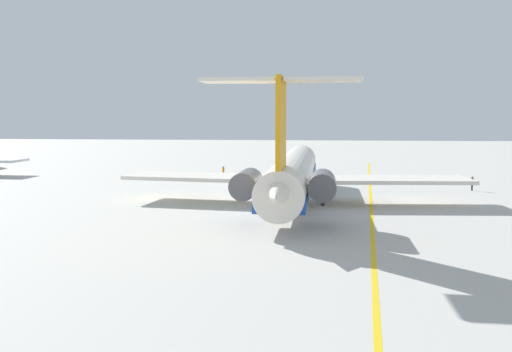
% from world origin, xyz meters
% --- Properties ---
extents(ground, '(306.35, 306.35, 0.00)m').
position_xyz_m(ground, '(0.00, 0.00, 0.00)').
color(ground, '#B7B5AD').
extents(main_jetliner, '(41.91, 37.28, 12.22)m').
position_xyz_m(main_jetliner, '(-4.34, 12.49, 3.33)').
color(main_jetliner, silver).
rests_on(main_jetliner, ground).
extents(ground_crew_near_nose, '(0.30, 0.38, 1.78)m').
position_xyz_m(ground_crew_near_nose, '(19.67, 23.70, 1.13)').
color(ground_crew_near_nose, black).
rests_on(ground_crew_near_nose, ground).
extents(ground_crew_near_tail, '(0.39, 0.29, 1.78)m').
position_xyz_m(ground_crew_near_tail, '(9.01, -9.43, 1.13)').
color(ground_crew_near_tail, black).
rests_on(ground_crew_near_tail, ground).
extents(safety_cone_wingtip, '(0.40, 0.40, 0.55)m').
position_xyz_m(safety_cone_wingtip, '(18.87, -7.71, 0.28)').
color(safety_cone_wingtip, '#EA590F').
rests_on(safety_cone_wingtip, ground).
extents(taxiway_centreline, '(105.95, 10.65, 0.01)m').
position_xyz_m(taxiway_centreline, '(-3.17, 4.26, 0.00)').
color(taxiway_centreline, gold).
rests_on(taxiway_centreline, ground).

